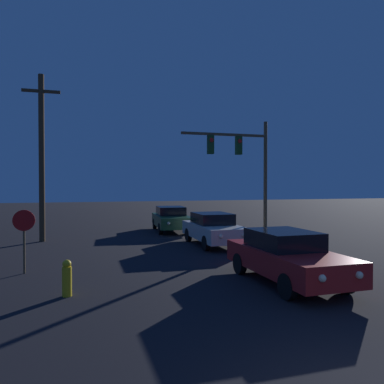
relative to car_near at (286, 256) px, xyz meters
The scene contains 7 objects.
car_near is the anchor object (origin of this frame).
car_mid 6.98m from the car_near, 87.91° to the left, with size 1.92×4.63×1.48m.
car_far 12.61m from the car_near, 92.14° to the left, with size 2.16×4.72×1.48m.
traffic_signal_mast 8.38m from the car_near, 74.52° to the left, with size 4.47×0.30×5.98m.
stop_sign 8.16m from the car_near, 156.11° to the left, with size 0.67×0.07×2.03m.
utility_pole 13.29m from the car_near, 126.27° to the left, with size 1.80×0.28×8.27m.
fire_hydrant 6.06m from the car_near, behind, with size 0.24×0.24×0.93m.
Camera 1 is at (-3.89, -2.98, 2.83)m, focal length 35.00 mm.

